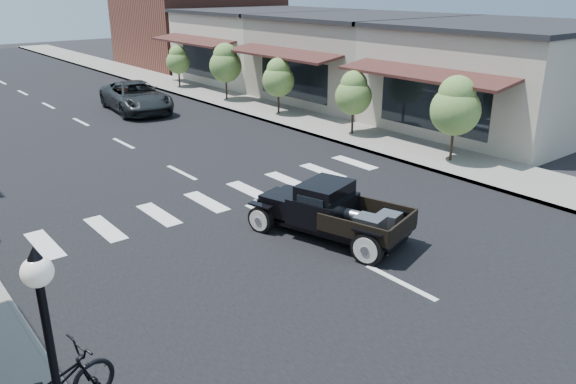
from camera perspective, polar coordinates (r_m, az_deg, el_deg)
ground at (r=14.80m, az=2.46°, el=-4.77°), size 120.00×120.00×0.00m
road at (r=27.29m, az=-18.88°, el=5.97°), size 14.00×80.00×0.02m
road_markings at (r=22.79m, az=-14.36°, el=3.72°), size 12.00×60.00×0.06m
sidewalk_right at (r=31.10m, az=-4.03°, el=8.80°), size 3.00×80.00×0.15m
storefront_near at (r=28.00m, az=20.88°, el=10.78°), size 10.00×9.00×4.50m
storefront_mid at (r=33.42m, az=7.34°, el=13.27°), size 10.00×9.00×4.50m
storefront_far at (r=40.16m, az=-2.20°, el=14.58°), size 10.00×9.00×4.50m
far_building_right at (r=48.67m, az=-9.11°, el=16.84°), size 11.00×10.00×7.00m
lamp_post_a at (r=7.57m, az=-22.53°, el=-17.02°), size 0.36×0.36×3.44m
small_tree_a at (r=21.32m, az=16.53°, el=6.99°), size 1.80×1.80×3.01m
small_tree_b at (r=24.56m, az=6.63°, el=8.90°), size 1.57×1.57×2.62m
small_tree_c at (r=28.40m, az=-0.98°, el=10.62°), size 1.59×1.59×2.66m
small_tree_d at (r=32.24m, az=-6.34°, el=11.98°), size 1.80×1.80×3.00m
small_tree_e at (r=36.99m, az=-11.06°, el=12.38°), size 1.48×1.48×2.46m
hotrod_pickup at (r=14.63m, az=4.38°, el=-1.89°), size 3.18×4.76×1.51m
second_car at (r=30.62m, az=-15.18°, el=9.28°), size 3.13×5.75×1.53m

